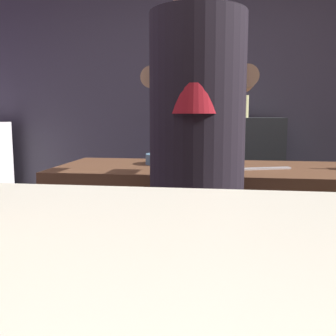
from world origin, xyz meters
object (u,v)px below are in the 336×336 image
Objects in this scene: bottle_vinegar at (196,106)px; bottle_olive_oil at (210,109)px; bartender at (198,157)px; mixing_bowl at (164,159)px; chefs_knife at (265,168)px; bottle_hot_sauce at (244,105)px.

bottle_olive_oil is at bearing 9.54° from bottle_vinegar.
bottle_olive_oil is at bearing 1.24° from bartender.
chefs_knife is (0.49, -0.13, -0.02)m from mixing_bowl.
mixing_bowl is 1.22m from bottle_olive_oil.
bottle_hot_sauce is (0.44, 1.25, 0.30)m from mixing_bowl.
mixing_bowl is at bearing 145.73° from chefs_knife.
bottle_olive_oil reaches higher than chefs_knife.
bartender is 7.11× the size of chefs_knife.
bottle_vinegar is 0.94× the size of bottle_hot_sauce.
chefs_knife is 1.41m from bottle_hot_sauce.
bartender is 1.72m from bottle_olive_oil.
bartender reaches higher than chefs_knife.
bartender is at bearing -97.61° from bottle_hot_sauce.
bottle_olive_oil is at bearing -164.35° from bottle_hot_sauce.
bottle_olive_oil is 0.12m from bottle_vinegar.
chefs_knife is at bearing -76.78° from bottle_olive_oil.
bottle_olive_oil is (-0.31, 1.30, 0.28)m from chefs_knife.
mixing_bowl is at bearing -109.55° from bottle_hot_sauce.
chefs_knife is (0.28, 0.41, -0.09)m from bartender.
bottle_olive_oil is at bearing 83.43° from chefs_knife.
bottle_hot_sauce is (-0.04, 1.37, 0.32)m from chefs_knife.
mixing_bowl is at bearing -93.42° from bottle_vinegar.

